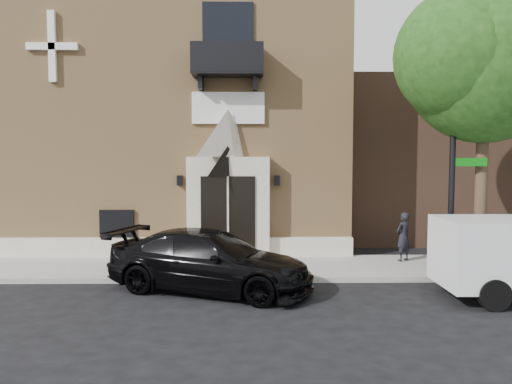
% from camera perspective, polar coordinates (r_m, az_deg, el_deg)
% --- Properties ---
extents(ground, '(120.00, 120.00, 0.00)m').
position_cam_1_polar(ground, '(13.48, 0.69, -10.37)').
color(ground, black).
rests_on(ground, ground).
extents(sidewalk, '(42.00, 3.00, 0.15)m').
position_cam_1_polar(sidewalk, '(14.97, 4.41, -8.61)').
color(sidewalk, gray).
rests_on(sidewalk, ground).
extents(church, '(12.20, 11.01, 9.30)m').
position_cam_1_polar(church, '(21.20, -8.05, 7.49)').
color(church, tan).
rests_on(church, ground).
extents(street_tree_left, '(4.97, 4.38, 7.77)m').
position_cam_1_polar(street_tree_left, '(15.04, 24.97, 13.28)').
color(street_tree_left, '#38281C').
rests_on(street_tree_left, sidewalk).
extents(black_sedan, '(5.63, 3.80, 1.51)m').
position_cam_1_polar(black_sedan, '(12.63, -5.27, -7.84)').
color(black_sedan, black).
rests_on(black_sedan, ground).
extents(street_sign, '(0.89, 1.15, 5.93)m').
position_cam_1_polar(street_sign, '(14.55, 21.59, 2.89)').
color(street_sign, black).
rests_on(street_sign, sidewalk).
extents(planter, '(0.65, 0.58, 0.69)m').
position_cam_1_polar(planter, '(15.97, -2.50, -6.27)').
color(planter, '#597436').
rests_on(planter, sidewalk).
extents(pedestrian_near, '(0.65, 0.60, 1.50)m').
position_cam_1_polar(pedestrian_near, '(16.03, 16.49, -4.92)').
color(pedestrian_near, black).
rests_on(pedestrian_near, sidewalk).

